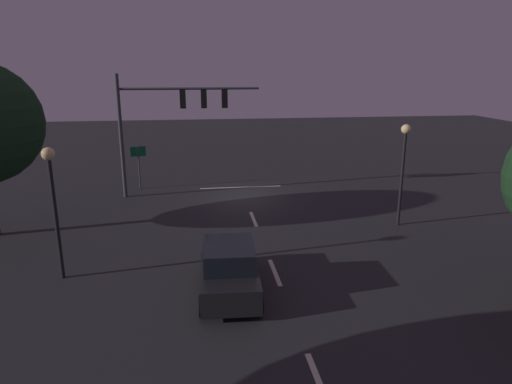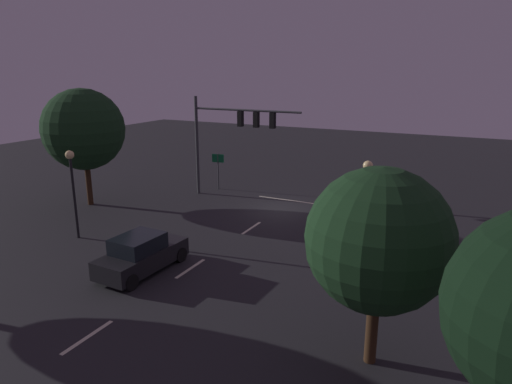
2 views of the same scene
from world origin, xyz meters
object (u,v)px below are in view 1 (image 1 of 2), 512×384
Objects in this scene: street_lamp_left_kerb at (404,155)px; route_sign at (138,158)px; street_lamp_right_kerb at (52,188)px; car_approaching at (229,268)px; traffic_signal_assembly at (171,111)px.

street_lamp_left_kerb reaches higher than route_sign.
street_lamp_right_kerb is 1.75× the size of route_sign.
route_sign reaches higher than car_approaching.
street_lamp_left_kerb is 1.02× the size of street_lamp_right_kerb.
traffic_signal_assembly reaches higher than car_approaching.
route_sign is (12.76, -8.33, -1.42)m from street_lamp_left_kerb.
street_lamp_left_kerb is at bearing 147.91° from traffic_signal_assembly.
traffic_signal_assembly is 1.65× the size of street_lamp_left_kerb.
car_approaching is 10.32m from street_lamp_left_kerb.
street_lamp_right_kerb is at bearing 83.40° from route_sign.
car_approaching is 6.52m from street_lamp_right_kerb.
route_sign is at bearing -37.96° from traffic_signal_assembly.
traffic_signal_assembly is at bearing -79.58° from car_approaching.
traffic_signal_assembly is 12.62m from street_lamp_left_kerb.
traffic_signal_assembly is 2.93× the size of route_sign.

